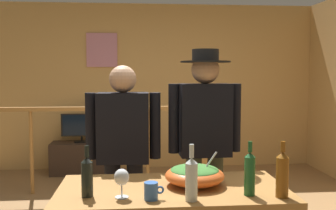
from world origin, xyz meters
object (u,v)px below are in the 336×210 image
at_px(salad_bowl, 195,174).
at_px(tv_console, 82,158).
at_px(flat_screen_tv, 81,126).
at_px(serving_table, 173,199).
at_px(person_standing_left, 123,145).
at_px(person_standing_right, 205,133).
at_px(wine_glass, 122,178).
at_px(stair_railing, 131,136).
at_px(framed_picture, 102,50).
at_px(wine_bottle_dark, 87,176).
at_px(wine_bottle_green, 250,173).
at_px(mug_blue, 151,191).
at_px(wine_bottle_amber, 282,174).
at_px(wine_bottle_clear, 192,178).

bearing_deg(salad_bowl, tv_console, 109.22).
height_order(flat_screen_tv, salad_bowl, salad_bowl).
height_order(serving_table, person_standing_left, person_standing_left).
bearing_deg(person_standing_right, wine_glass, 50.30).
bearing_deg(person_standing_right, flat_screen_tv, -65.53).
relative_size(stair_railing, person_standing_left, 1.89).
bearing_deg(framed_picture, wine_bottle_dark, -86.94).
bearing_deg(wine_glass, wine_bottle_dark, 168.73).
relative_size(salad_bowl, wine_bottle_dark, 1.26).
bearing_deg(flat_screen_tv, wine_bottle_green, -67.56).
height_order(framed_picture, mug_blue, framed_picture).
distance_m(wine_bottle_dark, mug_blue, 0.40).
xyz_separation_m(flat_screen_tv, wine_bottle_dark, (0.50, -3.50, 0.17)).
height_order(wine_bottle_green, person_standing_right, person_standing_right).
bearing_deg(person_standing_right, salad_bowl, 71.75).
relative_size(salad_bowl, wine_bottle_amber, 1.16).
bearing_deg(flat_screen_tv, person_standing_left, -75.60).
height_order(wine_bottle_green, person_standing_left, person_standing_left).
xyz_separation_m(framed_picture, serving_table, (0.73, -3.68, -1.16)).
relative_size(serving_table, person_standing_right, 0.87).
distance_m(wine_bottle_dark, person_standing_right, 1.18).
height_order(tv_console, person_standing_right, person_standing_right).
relative_size(person_standing_left, person_standing_right, 0.92).
xyz_separation_m(wine_bottle_dark, wine_bottle_clear, (0.61, -0.13, 0.01)).
height_order(serving_table, wine_bottle_green, wine_bottle_green).
xyz_separation_m(tv_console, serving_table, (1.02, -3.39, 0.46)).
relative_size(wine_bottle_green, person_standing_left, 0.21).
bearing_deg(stair_railing, tv_console, 127.90).
height_order(tv_console, wine_glass, wine_glass).
bearing_deg(person_standing_left, wine_bottle_amber, 138.43).
relative_size(flat_screen_tv, person_standing_left, 0.37).
relative_size(framed_picture, stair_railing, 0.17).
relative_size(serving_table, wine_bottle_dark, 4.77).
height_order(salad_bowl, person_standing_left, person_standing_left).
bearing_deg(mug_blue, flat_screen_tv, 103.71).
distance_m(serving_table, salad_bowl, 0.21).
relative_size(framed_picture, mug_blue, 4.41).
bearing_deg(tv_console, wine_bottle_amber, -65.63).
relative_size(framed_picture, wine_bottle_green, 1.58).
bearing_deg(wine_bottle_clear, person_standing_left, 114.15).
bearing_deg(person_standing_left, salad_bowl, 129.32).
bearing_deg(wine_bottle_amber, framed_picture, 109.04).
relative_size(flat_screen_tv, wine_bottle_clear, 1.75).
height_order(flat_screen_tv, person_standing_right, person_standing_right).
bearing_deg(mug_blue, wine_bottle_amber, -1.56).
relative_size(framed_picture, tv_console, 0.58).
height_order(flat_screen_tv, mug_blue, flat_screen_tv).
xyz_separation_m(stair_railing, wine_bottle_clear, (0.37, -2.70, 0.19)).
distance_m(tv_console, wine_glass, 3.70).
bearing_deg(serving_table, wine_bottle_amber, -21.73).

